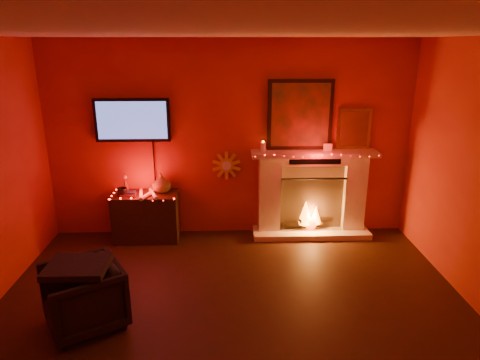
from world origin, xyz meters
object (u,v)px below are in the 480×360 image
Objects in this scene: console_table at (147,214)px; tv at (132,120)px; fireplace at (312,185)px; armchair at (83,296)px; sunburst_clock at (226,166)px.

tv is at bearing 126.51° from console_table.
tv is 1.33× the size of console_table.
fireplace is 3.32m from armchair.
fireplace reaches higher than sunburst_clock.
console_table is at bearing -168.88° from sunburst_clock.
fireplace is 2.61m from tv.
fireplace is 1.76× the size of tv.
sunburst_clock is (-1.19, 0.09, 0.28)m from fireplace.
tv reaches higher than console_table.
tv is at bearing 145.71° from armchair.
fireplace reaches higher than tv.
fireplace is at bearing -4.37° from sunburst_clock.
console_table is (-1.11, -0.22, -0.62)m from sunburst_clock.
armchair is (-1.38, -2.14, -0.68)m from sunburst_clock.
sunburst_clock is 0.57× the size of armchair.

